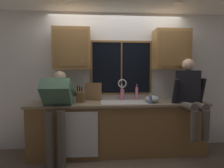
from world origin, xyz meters
TOP-DOWN VIEW (x-y plane):
  - back_wall at (0.00, 0.06)m, footprint 5.43×0.12m
  - ceiling_downlight_left at (-0.91, -0.60)m, footprint 0.14×0.14m
  - ceiling_downlight_right at (0.91, -0.60)m, footprint 0.14×0.14m
  - window_glass at (0.09, -0.01)m, footprint 1.10×0.02m
  - window_frame_top at (0.09, -0.02)m, footprint 1.17×0.02m
  - window_frame_bottom at (0.09, -0.02)m, footprint 1.17×0.02m
  - window_frame_left at (-0.47, -0.02)m, footprint 0.04×0.02m
  - window_frame_right at (0.66, -0.02)m, footprint 0.03×0.02m
  - window_mullion_center at (0.09, -0.02)m, footprint 0.02×0.02m
  - lower_cabinet_run at (0.00, -0.29)m, footprint 3.03×0.58m
  - countertop at (0.00, -0.31)m, footprint 3.09×0.62m
  - dishwasher_front at (-0.66, -0.61)m, footprint 0.60×0.02m
  - upper_cabinet_left at (-0.81, -0.17)m, footprint 0.64×0.36m
  - upper_cabinet_right at (0.99, -0.17)m, footprint 0.64×0.36m
  - sink at (0.09, -0.30)m, footprint 0.80×0.46m
  - faucet at (0.10, -0.12)m, footprint 0.18×0.09m
  - person_standing at (-1.00, -0.58)m, footprint 0.53×0.72m
  - person_sitting_on_counter at (1.18, -0.57)m, footprint 0.54×0.66m
  - knife_block at (-0.67, -0.29)m, footprint 0.12×0.18m
  - cutting_board at (-0.44, -0.09)m, footprint 0.29×0.09m
  - mixing_bowl at (0.59, -0.36)m, footprint 0.26×0.26m
  - soap_dispenser at (0.53, -0.49)m, footprint 0.06×0.07m
  - bottle_green_glass at (0.38, -0.06)m, footprint 0.05×0.05m
  - bottle_tall_clear at (0.10, -0.08)m, footprint 0.08×0.08m

SIDE VIEW (x-z plane):
  - lower_cabinet_run at x=0.00m, z-range 0.00..0.88m
  - dishwasher_front at x=-0.66m, z-range 0.09..0.83m
  - sink at x=0.09m, z-range 0.72..0.93m
  - countertop at x=0.00m, z-range 0.88..0.92m
  - person_standing at x=-1.00m, z-range 0.19..1.67m
  - mixing_bowl at x=0.59m, z-range 0.91..1.04m
  - soap_dispenser at x=0.53m, z-range 0.90..1.09m
  - knife_block at x=-0.67m, z-range 0.87..1.19m
  - bottle_tall_clear at x=0.10m, z-range 0.90..1.17m
  - window_frame_bottom at x=0.09m, z-range 1.01..1.05m
  - bottle_green_glass at x=0.38m, z-range 0.89..1.20m
  - cutting_board at x=-0.44m, z-range 0.92..1.25m
  - person_sitting_on_counter at x=1.18m, z-range 0.47..1.73m
  - faucet at x=0.10m, z-range 0.97..1.37m
  - back_wall at x=0.00m, z-range 0.00..2.55m
  - window_glass at x=0.09m, z-range 1.05..2.00m
  - window_frame_left at x=-0.47m, z-range 1.05..2.00m
  - window_frame_right at x=0.66m, z-range 1.05..2.00m
  - window_mullion_center at x=0.09m, z-range 1.05..2.00m
  - upper_cabinet_left at x=-0.81m, z-range 1.50..2.22m
  - upper_cabinet_right at x=0.99m, z-range 1.50..2.22m
  - window_frame_top at x=0.09m, z-range 2.00..2.04m
  - ceiling_downlight_left at x=-0.91m, z-range 2.54..2.55m
  - ceiling_downlight_right at x=0.91m, z-range 2.54..2.55m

